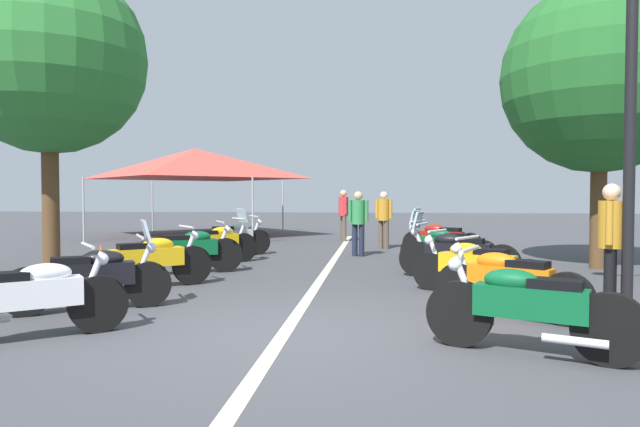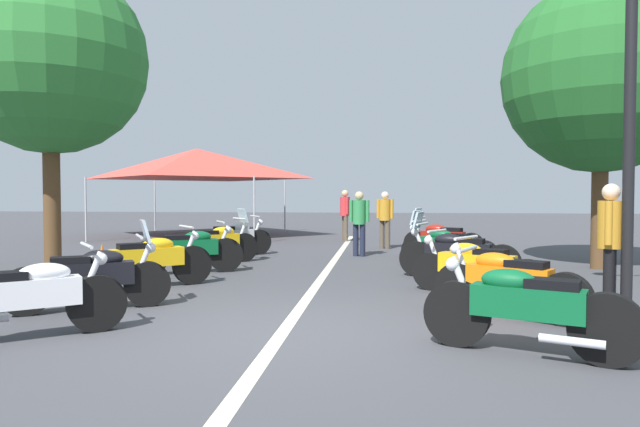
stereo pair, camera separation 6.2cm
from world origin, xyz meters
The scene contains 23 objects.
ground_plane centered at (0.00, 0.00, 0.00)m, with size 80.00×80.00×0.00m, color #424247.
lane_centre_stripe centered at (4.36, 0.00, 0.00)m, with size 19.99×0.16×0.01m, color beige.
motorcycle_left_row_0 centered at (-0.57, 2.63, 0.46)m, with size 1.38×1.70×1.00m.
motorcycle_left_row_1 centered at (0.93, 2.73, 0.46)m, with size 1.19×1.90×1.20m.
motorcycle_left_row_2 centered at (2.71, 2.71, 0.47)m, with size 1.51×1.79×1.01m.
motorcycle_left_row_3 centered at (4.42, 2.61, 0.47)m, with size 1.14×1.94×1.02m.
motorcycle_left_row_4 centered at (6.01, 2.54, 0.47)m, with size 1.42×1.63×1.22m.
motorcycle_left_row_5 centered at (7.60, 2.60, 0.46)m, with size 1.20×1.78×1.00m.
motorcycle_right_row_0 centered at (-0.58, -2.47, 0.46)m, with size 1.00×1.92×1.01m.
motorcycle_right_row_1 centered at (1.10, -2.67, 0.45)m, with size 1.25×1.73×1.00m.
motorcycle_right_row_2 centered at (2.66, -2.53, 0.45)m, with size 1.23×1.90×0.98m.
motorcycle_right_row_3 centered at (4.30, -2.45, 0.47)m, with size 1.02×2.11×1.22m.
motorcycle_right_row_4 centered at (5.97, -2.46, 0.46)m, with size 1.20×1.94×1.19m.
motorcycle_right_row_5 centered at (7.76, -2.55, 0.46)m, with size 1.03×1.87×1.20m.
street_lamp_twin_globe centered at (1.44, -4.22, 3.37)m, with size 0.32×1.22×4.94m.
traffic_cone_0 centered at (3.95, 4.16, 0.29)m, with size 0.36×0.36×0.61m.
bystander_0 centered at (1.64, -4.09, 0.99)m, with size 0.48×0.32×1.69m.
bystander_1 centered at (7.83, -0.54, 0.94)m, with size 0.32×0.51×1.61m.
bystander_2 centered at (12.22, 0.10, 0.98)m, with size 0.50×0.32×1.68m.
bystander_3 centered at (9.83, -1.19, 0.94)m, with size 0.32×0.47×1.62m.
roadside_tree_0 centered at (4.29, 5.36, 4.19)m, with size 3.74×3.74×6.08m.
roadside_tree_1 centered at (6.06, -5.57, 3.96)m, with size 3.98×3.98×5.97m.
event_tent centered at (13.77, 5.61, 2.65)m, with size 6.14×6.14×3.20m.
Camera 1 is at (-6.11, -1.04, 1.55)m, focal length 31.55 mm.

